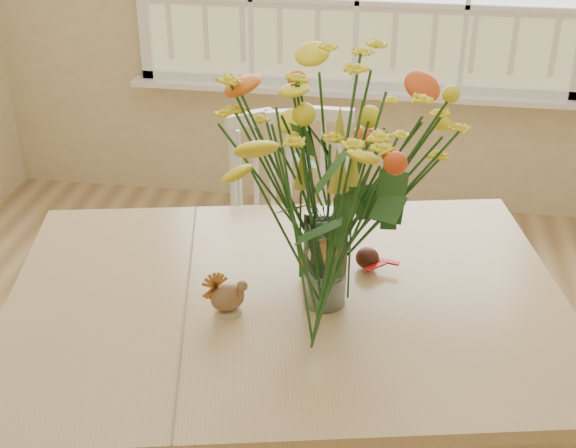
# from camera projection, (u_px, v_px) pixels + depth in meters

# --- Properties ---
(dining_table) EXTENTS (1.76, 1.41, 0.83)m
(dining_table) POSITION_uv_depth(u_px,v_px,m) (287.00, 323.00, 2.20)
(dining_table) COLOR tan
(dining_table) RESTS_ON floor
(windsor_chair) EXTENTS (0.59, 0.57, 1.03)m
(windsor_chair) POSITION_uv_depth(u_px,v_px,m) (293.00, 236.00, 2.98)
(windsor_chair) COLOR white
(windsor_chair) RESTS_ON floor
(flower_vase) EXTENTS (0.56, 0.56, 0.66)m
(flower_vase) POSITION_uv_depth(u_px,v_px,m) (328.00, 171.00, 1.94)
(flower_vase) COLOR white
(flower_vase) RESTS_ON dining_table
(pumpkin) EXTENTS (0.10, 0.10, 0.08)m
(pumpkin) POSITION_uv_depth(u_px,v_px,m) (316.00, 262.00, 2.23)
(pumpkin) COLOR orange
(pumpkin) RESTS_ON dining_table
(turkey_figurine) EXTENTS (0.12, 0.11, 0.12)m
(turkey_figurine) POSITION_uv_depth(u_px,v_px,m) (228.00, 298.00, 2.06)
(turkey_figurine) COLOR #CCB78C
(turkey_figurine) RESTS_ON dining_table
(dark_gourd) EXTENTS (0.13, 0.08, 0.06)m
(dark_gourd) POSITION_uv_depth(u_px,v_px,m) (367.00, 259.00, 2.27)
(dark_gourd) COLOR #38160F
(dark_gourd) RESTS_ON dining_table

